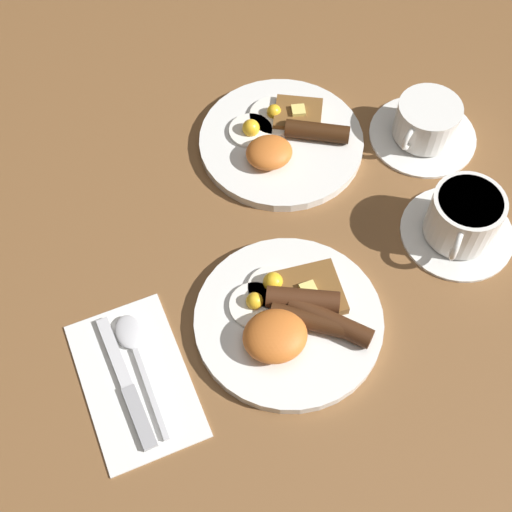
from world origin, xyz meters
The scene contains 8 objects.
ground_plane centered at (0.00, 0.00, 0.00)m, with size 3.00×3.00×0.00m, color brown.
breakfast_plate_near centered at (0.00, 0.00, 0.02)m, with size 0.24×0.24×0.05m.
breakfast_plate_far centered at (0.08, 0.29, 0.01)m, with size 0.25×0.25×0.05m.
teacup_near centered at (0.27, 0.06, 0.04)m, with size 0.16×0.16×0.08m.
teacup_far centered at (0.29, 0.24, 0.03)m, with size 0.16×0.16×0.07m.
napkin centered at (-0.21, -0.02, 0.00)m, with size 0.13×0.21×0.01m, color white.
knife centered at (-0.22, -0.03, 0.01)m, with size 0.04×0.18×0.01m.
spoon centered at (-0.20, 0.02, 0.01)m, with size 0.04×0.18×0.01m.
Camera 1 is at (-0.15, -0.37, 0.83)m, focal length 50.00 mm.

